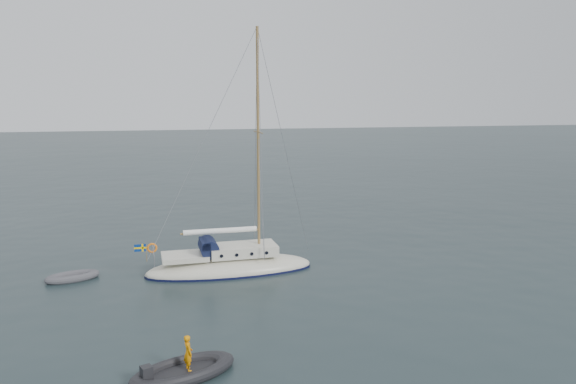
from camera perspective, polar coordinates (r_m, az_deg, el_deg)
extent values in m
plane|color=black|center=(31.46, 0.26, -8.11)|extent=(300.00, 300.00, 0.00)
ellipsoid|color=silver|center=(31.61, -5.88, -7.78)|extent=(9.25, 2.88, 1.54)
cube|color=silver|center=(31.42, -4.61, -5.86)|extent=(3.70, 1.95, 0.57)
cube|color=silver|center=(31.12, -10.44, -6.45)|extent=(2.47, 1.95, 0.26)
cylinder|color=#121835|center=(31.10, -8.09, -5.54)|extent=(0.99, 1.70, 0.99)
cube|color=#121835|center=(31.03, -8.48, -5.19)|extent=(0.46, 1.70, 0.41)
cylinder|color=olive|center=(30.57, -3.04, 4.94)|extent=(0.15, 0.15, 12.34)
cylinder|color=olive|center=(30.53, -3.05, 6.09)|extent=(0.05, 2.26, 0.05)
cylinder|color=olive|center=(30.98, -6.89, -4.02)|extent=(4.32, 0.10, 0.10)
cylinder|color=white|center=(30.96, -6.89, -3.93)|extent=(4.02, 0.29, 0.29)
cylinder|color=gray|center=(30.96, -13.52, -5.79)|extent=(0.04, 2.26, 0.04)
torus|color=orange|center=(31.55, -13.62, -5.51)|extent=(0.56, 0.10, 0.56)
cylinder|color=olive|center=(30.98, -14.18, -6.00)|extent=(0.03, 0.03, 0.93)
cube|color=navy|center=(30.91, -14.77, -5.48)|extent=(0.62, 0.02, 0.39)
cube|color=#FFC900|center=(30.91, -14.77, -5.48)|extent=(0.64, 0.03, 0.09)
cube|color=#FFC900|center=(30.91, -14.56, -5.47)|extent=(0.09, 0.03, 0.41)
cylinder|color=black|center=(32.18, -7.26, -5.53)|extent=(0.19, 0.06, 0.19)
cylinder|color=black|center=(30.29, -6.81, -6.48)|extent=(0.19, 0.06, 0.19)
cylinder|color=black|center=(32.28, -5.81, -5.46)|extent=(0.19, 0.06, 0.19)
cylinder|color=black|center=(30.40, -5.26, -6.39)|extent=(0.19, 0.06, 0.19)
cylinder|color=black|center=(32.41, -4.36, -5.38)|extent=(0.19, 0.06, 0.19)
cylinder|color=black|center=(30.53, -3.73, -6.30)|extent=(0.19, 0.06, 0.19)
cylinder|color=black|center=(32.55, -2.93, -5.30)|extent=(0.19, 0.06, 0.19)
cylinder|color=black|center=(30.68, -2.21, -6.21)|extent=(0.19, 0.06, 0.19)
cube|color=#4E4E52|center=(32.16, -21.05, -8.14)|extent=(1.71, 0.70, 0.10)
cube|color=black|center=(20.66, -10.58, -17.60)|extent=(2.41, 1.01, 0.12)
cube|color=black|center=(20.51, -14.42, -16.99)|extent=(0.35, 0.35, 0.60)
imported|color=orange|center=(20.37, -10.06, -15.87)|extent=(0.37, 0.50, 1.28)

